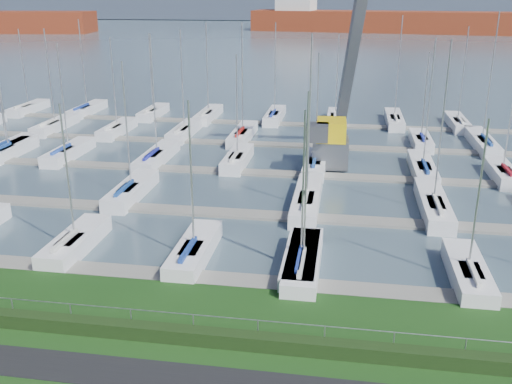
# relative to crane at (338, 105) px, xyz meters

# --- Properties ---
(path) EXTENTS (160.00, 2.00, 0.04)m
(path) POSITION_rel_crane_xyz_m (-4.65, -33.03, -5.32)
(path) COLOR black
(path) RESTS_ON grass
(water) EXTENTS (800.00, 540.00, 0.20)m
(water) POSITION_rel_crane_xyz_m (-4.65, 229.97, -5.73)
(water) COLOR #455965
(hedge) EXTENTS (80.00, 0.70, 0.70)m
(hedge) POSITION_rel_crane_xyz_m (-4.65, -30.43, -4.98)
(hedge) COLOR black
(hedge) RESTS_ON grass
(fence) EXTENTS (80.00, 0.04, 0.04)m
(fence) POSITION_rel_crane_xyz_m (-4.65, -30.03, -4.13)
(fence) COLOR gray
(fence) RESTS_ON grass
(foothill) EXTENTS (900.00, 80.00, 12.00)m
(foothill) POSITION_rel_crane_xyz_m (-4.65, 299.97, 0.67)
(foothill) COLOR #3A4456
(foothill) RESTS_ON water
(docks) EXTENTS (90.00, 41.60, 0.25)m
(docks) POSITION_rel_crane_xyz_m (-4.65, -4.03, -5.55)
(docks) COLOR slate
(docks) RESTS_ON water
(crane) EXTENTS (5.69, 13.22, 22.35)m
(crane) POSITION_rel_crane_xyz_m (0.00, 0.00, 0.00)
(crane) COLOR slate
(crane) RESTS_ON water
(cargo_ship_mid) EXTENTS (111.10, 33.34, 21.50)m
(cargo_ship_mid) POSITION_rel_crane_xyz_m (12.35, 183.61, -1.87)
(cargo_ship_mid) COLOR maroon
(cargo_ship_mid) RESTS_ON water
(sailboat_fleet) EXTENTS (76.06, 49.72, 13.79)m
(sailboat_fleet) POSITION_rel_crane_xyz_m (-7.89, -1.60, 0.11)
(sailboat_fleet) COLOR navy
(sailboat_fleet) RESTS_ON water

